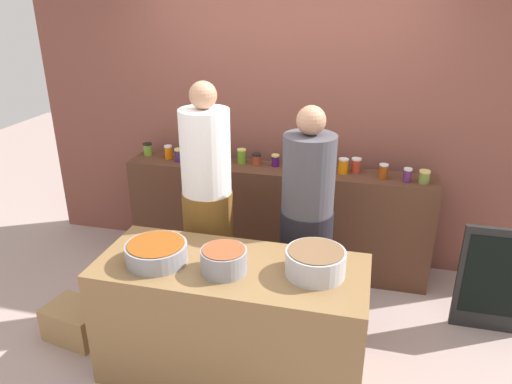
{
  "coord_description": "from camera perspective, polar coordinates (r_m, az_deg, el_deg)",
  "views": [
    {
      "loc": [
        0.78,
        -2.77,
        2.39
      ],
      "look_at": [
        0.0,
        0.35,
        1.05
      ],
      "focal_mm": 33.76,
      "sensor_mm": 36.0,
      "label": 1
    }
  ],
  "objects": [
    {
      "name": "preserve_jar_13",
      "position": [
        4.08,
        14.85,
        2.4
      ],
      "size": [
        0.07,
        0.07,
        0.12
      ],
      "color": "#963B0E",
      "rests_on": "display_shelf"
    },
    {
      "name": "preserve_jar_5",
      "position": [
        4.32,
        -3.85,
        4.18
      ],
      "size": [
        0.07,
        0.07,
        0.11
      ],
      "color": "olive",
      "rests_on": "display_shelf"
    },
    {
      "name": "bread_crate",
      "position": [
        3.93,
        -20.57,
        -14.16
      ],
      "size": [
        0.46,
        0.37,
        0.26
      ],
      "primitive_type": "cube",
      "rotation": [
        0.0,
        0.0,
        -0.17
      ],
      "color": "#9D784B",
      "rests_on": "ground"
    },
    {
      "name": "ground",
      "position": [
        3.74,
        -1.36,
        -17.1
      ],
      "size": [
        12.0,
        12.0,
        0.0
      ],
      "primitive_type": "plane",
      "color": "#A9918C"
    },
    {
      "name": "preserve_jar_14",
      "position": [
        4.06,
        17.5,
        1.93
      ],
      "size": [
        0.07,
        0.07,
        0.12
      ],
      "color": "#562358",
      "rests_on": "display_shelf"
    },
    {
      "name": "preserve_jar_4",
      "position": [
        4.37,
        -5.19,
        4.36
      ],
      "size": [
        0.08,
        0.08,
        0.11
      ],
      "color": "gold",
      "rests_on": "display_shelf"
    },
    {
      "name": "preserve_jar_1",
      "position": [
        4.5,
        -10.34,
        4.69
      ],
      "size": [
        0.07,
        0.07,
        0.12
      ],
      "color": "#DF6607",
      "rests_on": "display_shelf"
    },
    {
      "name": "preserve_jar_2",
      "position": [
        4.4,
        -9.09,
        4.35
      ],
      "size": [
        0.08,
        0.08,
        0.12
      ],
      "color": "#3E215D",
      "rests_on": "display_shelf"
    },
    {
      "name": "preserve_jar_8",
      "position": [
        4.23,
        2.32,
        3.76
      ],
      "size": [
        0.07,
        0.07,
        0.11
      ],
      "color": "#43115A",
      "rests_on": "display_shelf"
    },
    {
      "name": "preserve_jar_9",
      "position": [
        4.22,
        4.53,
        3.62
      ],
      "size": [
        0.08,
        0.08,
        0.1
      ],
      "color": "#2A4B24",
      "rests_on": "display_shelf"
    },
    {
      "name": "prep_table",
      "position": [
        3.26,
        -2.86,
        -14.8
      ],
      "size": [
        1.7,
        0.7,
        0.82
      ],
      "primitive_type": "cube",
      "color": "olive",
      "rests_on": "ground"
    },
    {
      "name": "storefront_wall",
      "position": [
        4.38,
        3.55,
        10.88
      ],
      "size": [
        4.8,
        0.12,
        3.0
      ],
      "primitive_type": "cube",
      "color": "brown",
      "rests_on": "ground"
    },
    {
      "name": "preserve_jar_0",
      "position": [
        4.63,
        -12.71,
        4.97
      ],
      "size": [
        0.08,
        0.08,
        0.12
      ],
      "color": "olive",
      "rests_on": "display_shelf"
    },
    {
      "name": "cook_with_tongs",
      "position": [
        3.67,
        -5.71,
        -2.63
      ],
      "size": [
        0.38,
        0.38,
        1.83
      ],
      "color": "brown",
      "rests_on": "ground"
    },
    {
      "name": "cooking_pot_right",
      "position": [
        2.91,
        7.06,
        -8.28
      ],
      "size": [
        0.36,
        0.36,
        0.16
      ],
      "color": "#B7B7BC",
      "rests_on": "prep_table"
    },
    {
      "name": "preserve_jar_3",
      "position": [
        4.32,
        -7.12,
        4.18
      ],
      "size": [
        0.07,
        0.07,
        0.13
      ],
      "color": "#AB3626",
      "rests_on": "display_shelf"
    },
    {
      "name": "cooking_pot_left",
      "position": [
        3.09,
        -11.7,
        -7.05
      ],
      "size": [
        0.39,
        0.39,
        0.13
      ],
      "color": "gray",
      "rests_on": "prep_table"
    },
    {
      "name": "cooking_pot_center",
      "position": [
        2.93,
        -3.82,
        -8.08
      ],
      "size": [
        0.28,
        0.28,
        0.15
      ],
      "color": "gray",
      "rests_on": "prep_table"
    },
    {
      "name": "preserve_jar_15",
      "position": [
        4.08,
        19.31,
        1.72
      ],
      "size": [
        0.09,
        0.09,
        0.11
      ],
      "color": "olive",
      "rests_on": "display_shelf"
    },
    {
      "name": "preserve_jar_11",
      "position": [
        4.13,
        10.31,
        3.08
      ],
      "size": [
        0.08,
        0.08,
        0.13
      ],
      "color": "orange",
      "rests_on": "display_shelf"
    },
    {
      "name": "preserve_jar_10",
      "position": [
        4.07,
        6.99,
        2.88
      ],
      "size": [
        0.07,
        0.07,
        0.11
      ],
      "color": "#42195C",
      "rests_on": "display_shelf"
    },
    {
      "name": "cook_in_cap",
      "position": [
        3.56,
        5.97,
        -4.63
      ],
      "size": [
        0.39,
        0.39,
        1.7
      ],
      "color": "black",
      "rests_on": "ground"
    },
    {
      "name": "preserve_jar_6",
      "position": [
        4.31,
        -1.71,
        4.28
      ],
      "size": [
        0.08,
        0.08,
        0.13
      ],
      "color": "#629423",
      "rests_on": "display_shelf"
    },
    {
      "name": "preserve_jar_12",
      "position": [
        4.17,
        11.79,
        3.13
      ],
      "size": [
        0.08,
        0.08,
        0.13
      ],
      "color": "#AB3421",
      "rests_on": "display_shelf"
    },
    {
      "name": "chalkboard_sign",
      "position": [
        4.0,
        26.56,
        -9.37
      ],
      "size": [
        0.54,
        0.05,
        0.85
      ],
      "color": "black",
      "rests_on": "ground"
    },
    {
      "name": "preserve_jar_7",
      "position": [
        4.26,
        0.05,
        3.89
      ],
      "size": [
        0.08,
        0.08,
        0.1
      ],
      "color": "brown",
      "rests_on": "display_shelf"
    },
    {
      "name": "display_shelf",
      "position": [
        4.38,
        2.38,
        -3.16
      ],
      "size": [
        2.7,
        0.36,
        0.97
      ],
      "primitive_type": "cube",
      "color": "#4F2E1F",
      "rests_on": "ground"
    }
  ]
}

